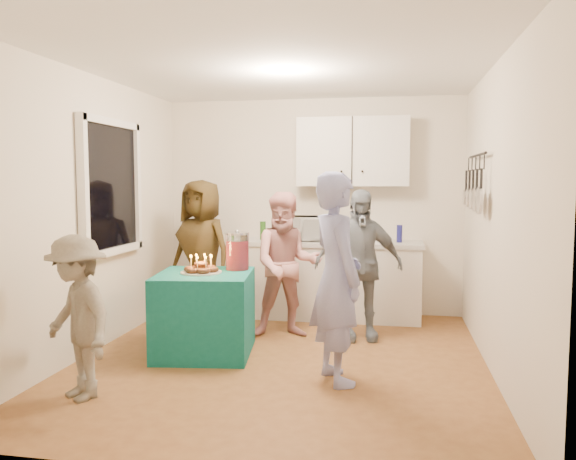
% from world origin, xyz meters
% --- Properties ---
extents(floor, '(4.00, 4.00, 0.00)m').
position_xyz_m(floor, '(0.00, 0.00, 0.00)').
color(floor, brown).
rests_on(floor, ground).
extents(ceiling, '(4.00, 4.00, 0.00)m').
position_xyz_m(ceiling, '(0.00, 0.00, 2.60)').
color(ceiling, white).
rests_on(ceiling, floor).
extents(back_wall, '(3.60, 3.60, 0.00)m').
position_xyz_m(back_wall, '(0.00, 2.00, 1.30)').
color(back_wall, silver).
rests_on(back_wall, floor).
extents(left_wall, '(4.00, 4.00, 0.00)m').
position_xyz_m(left_wall, '(-1.80, 0.00, 1.30)').
color(left_wall, silver).
rests_on(left_wall, floor).
extents(right_wall, '(4.00, 4.00, 0.00)m').
position_xyz_m(right_wall, '(1.80, 0.00, 1.30)').
color(right_wall, silver).
rests_on(right_wall, floor).
extents(window_night, '(0.04, 1.00, 1.20)m').
position_xyz_m(window_night, '(-1.77, 0.30, 1.55)').
color(window_night, black).
rests_on(window_night, left_wall).
extents(counter, '(2.20, 0.58, 0.86)m').
position_xyz_m(counter, '(0.20, 1.70, 0.43)').
color(counter, white).
rests_on(counter, floor).
extents(countertop, '(2.24, 0.62, 0.05)m').
position_xyz_m(countertop, '(0.20, 1.70, 0.89)').
color(countertop, beige).
rests_on(countertop, counter).
extents(upper_cabinet, '(1.30, 0.30, 0.80)m').
position_xyz_m(upper_cabinet, '(0.50, 1.85, 1.95)').
color(upper_cabinet, white).
rests_on(upper_cabinet, back_wall).
extents(pot_rack, '(0.12, 1.00, 0.60)m').
position_xyz_m(pot_rack, '(1.72, 0.70, 1.60)').
color(pot_rack, black).
rests_on(pot_rack, right_wall).
extents(microwave, '(0.54, 0.39, 0.29)m').
position_xyz_m(microwave, '(0.06, 1.70, 1.05)').
color(microwave, white).
rests_on(microwave, countertop).
extents(party_table, '(0.96, 0.96, 0.76)m').
position_xyz_m(party_table, '(-0.74, 0.09, 0.38)').
color(party_table, '#0E615A').
rests_on(party_table, floor).
extents(donut_cake, '(0.38, 0.38, 0.18)m').
position_xyz_m(donut_cake, '(-0.77, 0.09, 0.85)').
color(donut_cake, '#381C0C').
rests_on(donut_cake, party_table).
extents(punch_jar, '(0.22, 0.22, 0.34)m').
position_xyz_m(punch_jar, '(-0.49, 0.34, 0.93)').
color(punch_jar, red).
rests_on(punch_jar, party_table).
extents(man_birthday, '(0.65, 0.73, 1.68)m').
position_xyz_m(man_birthday, '(0.53, -0.40, 0.84)').
color(man_birthday, '#8F95D0').
rests_on(man_birthday, floor).
extents(woman_back_left, '(0.93, 0.76, 1.62)m').
position_xyz_m(woman_back_left, '(-1.13, 1.14, 0.81)').
color(woman_back_left, brown).
rests_on(woman_back_left, floor).
extents(woman_back_center, '(0.84, 0.72, 1.50)m').
position_xyz_m(woman_back_center, '(-0.10, 0.80, 0.75)').
color(woman_back_center, '#D36E73').
rests_on(woman_back_center, floor).
extents(woman_back_right, '(0.96, 0.57, 1.53)m').
position_xyz_m(woman_back_right, '(0.64, 0.84, 0.76)').
color(woman_back_right, black).
rests_on(woman_back_right, floor).
extents(child_near_left, '(0.91, 0.82, 1.22)m').
position_xyz_m(child_near_left, '(-1.31, -1.12, 0.61)').
color(child_near_left, '#635B4F').
rests_on(child_near_left, floor).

